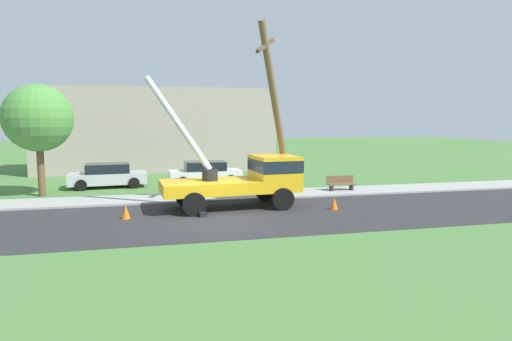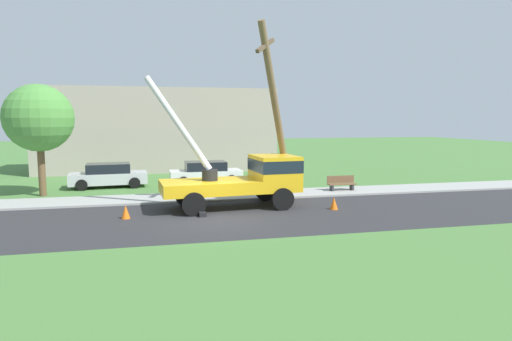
{
  "view_description": "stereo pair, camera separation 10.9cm",
  "coord_description": "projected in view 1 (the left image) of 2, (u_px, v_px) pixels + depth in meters",
  "views": [
    {
      "loc": [
        -2.59,
        -17.59,
        4.03
      ],
      "look_at": [
        2.29,
        2.75,
        1.59
      ],
      "focal_mm": 30.86,
      "sensor_mm": 36.0,
      "label": 1
    },
    {
      "loc": [
        -2.48,
        -17.61,
        4.03
      ],
      "look_at": [
        2.29,
        2.75,
        1.59
      ],
      "focal_mm": 30.86,
      "sensor_mm": 36.0,
      "label": 2
    }
  ],
  "objects": [
    {
      "name": "traffic_cone_behind",
      "position": [
        126.0,
        212.0,
        17.87
      ],
      "size": [
        0.36,
        0.36,
        0.56
      ],
      "primitive_type": "cone",
      "color": "orange",
      "rests_on": "ground"
    },
    {
      "name": "road_asphalt",
      "position": [
        217.0,
        218.0,
        18.05
      ],
      "size": [
        80.0,
        7.06,
        0.01
      ],
      "primitive_type": "cube",
      "color": "#2B2B2D",
      "rests_on": "ground"
    },
    {
      "name": "leaning_utility_pole",
      "position": [
        277.0,
        114.0,
        20.68
      ],
      "size": [
        2.83,
        3.46,
        8.35
      ],
      "color": "brown",
      "rests_on": "ground"
    },
    {
      "name": "ground_plane",
      "position": [
        191.0,
        179.0,
        29.64
      ],
      "size": [
        120.0,
        120.0,
        0.0
      ],
      "primitive_type": "plane",
      "color": "#477538"
    },
    {
      "name": "roadside_tree_near",
      "position": [
        38.0,
        118.0,
        22.72
      ],
      "size": [
        3.5,
        3.5,
        5.85
      ],
      "color": "brown",
      "rests_on": "ground"
    },
    {
      "name": "parked_sedan_silver",
      "position": [
        108.0,
        175.0,
        26.11
      ],
      "size": [
        4.53,
        2.25,
        1.42
      ],
      "color": "#B7B7BF",
      "rests_on": "ground"
    },
    {
      "name": "park_bench",
      "position": [
        341.0,
        184.0,
        24.5
      ],
      "size": [
        1.6,
        0.45,
        0.9
      ],
      "color": "brown",
      "rests_on": "ground"
    },
    {
      "name": "sidewalk_strip",
      "position": [
        204.0,
        197.0,
        22.7
      ],
      "size": [
        80.0,
        2.57,
        0.1
      ],
      "primitive_type": "cube",
      "color": "#9E9E99",
      "rests_on": "ground"
    },
    {
      "name": "traffic_cone_ahead",
      "position": [
        334.0,
        203.0,
        19.74
      ],
      "size": [
        0.36,
        0.36,
        0.56
      ],
      "primitive_type": "cone",
      "color": "orange",
      "rests_on": "ground"
    },
    {
      "name": "lowrise_building_backdrop",
      "position": [
        158.0,
        130.0,
        35.23
      ],
      "size": [
        18.0,
        6.0,
        6.4
      ],
      "primitive_type": "cube",
      "color": "#A5998C",
      "rests_on": "ground"
    },
    {
      "name": "parked_sedan_white",
      "position": [
        205.0,
        173.0,
        27.39
      ],
      "size": [
        4.44,
        2.09,
        1.42
      ],
      "color": "silver",
      "rests_on": "ground"
    },
    {
      "name": "utility_truck",
      "position": [
        248.0,
        177.0,
        20.23
      ],
      "size": [
        6.92,
        3.23,
        5.98
      ],
      "color": "gold",
      "rests_on": "ground"
    }
  ]
}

